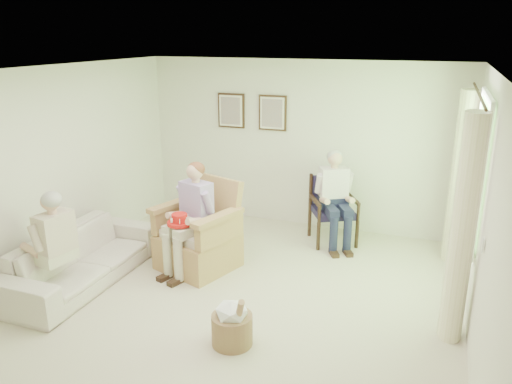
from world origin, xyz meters
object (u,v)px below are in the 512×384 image
wicker_armchair (199,240)px  red_hat (180,221)px  wood_armchair (335,207)px  person_wicker (192,210)px  person_dark (333,192)px  person_sofa (51,241)px  sofa (82,258)px  hatbox (232,323)px

wicker_armchair → red_hat: wicker_armchair is taller
wood_armchair → person_wicker: bearing=-160.0°
person_wicker → person_dark: bearing=63.8°
wood_armchair → person_sofa: (-2.63, -2.87, 0.21)m
sofa → person_wicker: (1.16, 0.75, 0.52)m
person_wicker → red_hat: size_ratio=4.57×
sofa → person_wicker: person_wicker is taller
wicker_armchair → red_hat: 0.52m
person_dark → hatbox: (-0.38, -2.81, -0.56)m
wood_armchair → person_dark: bearing=-118.3°
wicker_armchair → person_wicker: 0.49m
person_wicker → person_dark: 2.11m
person_sofa → person_wicker: bearing=146.5°
wicker_armchair → hatbox: wicker_armchair is taller
person_dark → hatbox: person_dark is taller
sofa → person_sofa: 0.63m
person_wicker → hatbox: person_wicker is taller
person_dark → person_sofa: (-2.63, -2.71, -0.06)m
sofa → red_hat: (1.08, 0.56, 0.44)m
red_hat → wicker_armchair: bearing=76.4°
red_hat → hatbox: bearing=-43.6°
sofa → person_dark: (2.63, 2.25, 0.48)m
sofa → person_dark: size_ratio=1.60×
person_sofa → red_hat: bearing=143.8°
wicker_armchair → sofa: 1.47m
person_wicker → person_sofa: (-1.16, -1.21, -0.10)m
wood_armchair → sofa: (-2.63, -2.41, -0.21)m
wicker_armchair → wood_armchair: wicker_armchair is taller
person_wicker → red_hat: 0.22m
sofa → hatbox: 2.32m
wood_armchair → sofa: wood_armchair is taller
person_sofa → person_dark: bearing=146.0°
wicker_armchair → person_sofa: size_ratio=0.91×
wicker_armchair → person_dark: size_ratio=0.86×
hatbox → red_hat: bearing=136.4°
person_dark → hatbox: bearing=-126.1°
sofa → person_dark: 3.50m
wicker_armchair → person_wicker: (-0.00, -0.15, 0.47)m
red_hat → person_dark: bearing=47.3°
sofa → person_dark: person_dark is taller
wicker_armchair → person_sofa: person_sofa is taller
wicker_armchair → sofa: wicker_armchair is taller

